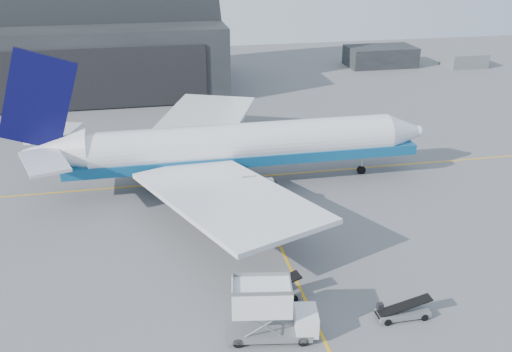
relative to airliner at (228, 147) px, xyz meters
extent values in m
plane|color=#565659|center=(2.52, -18.48, -4.57)|extent=(200.00, 200.00, 0.00)
cube|color=gold|center=(2.52, 1.52, -4.56)|extent=(80.00, 0.25, 0.02)
cube|color=gold|center=(2.52, -20.48, -4.56)|extent=(0.25, 40.00, 0.02)
cube|color=black|center=(-19.48, 46.52, 1.43)|extent=(50.00, 28.00, 12.00)
cube|color=black|center=(-19.48, 32.42, 0.43)|extent=(42.00, 0.40, 9.50)
cube|color=black|center=(40.52, 53.52, -4.57)|extent=(14.00, 8.00, 4.00)
cube|color=slate|center=(57.52, 49.52, -4.57)|extent=(8.00, 6.00, 2.80)
cylinder|color=white|center=(1.91, 0.00, 0.27)|extent=(33.52, 4.47, 4.47)
cone|color=white|center=(20.71, 0.00, 0.27)|extent=(4.10, 4.47, 4.47)
sphere|color=white|center=(22.57, 0.00, 0.27)|extent=(1.30, 1.30, 1.30)
cone|color=white|center=(-18.11, 0.00, 0.83)|extent=(6.52, 4.47, 4.47)
cube|color=black|center=(19.60, 0.00, 0.83)|extent=(2.42, 2.05, 0.65)
cube|color=navy|center=(1.91, 0.00, -1.18)|extent=(39.10, 4.52, 1.12)
cube|color=white|center=(-1.82, -11.17, -0.66)|extent=(17.17, 22.83, 1.36)
cube|color=white|center=(-1.82, 11.17, -0.66)|extent=(17.17, 22.83, 1.36)
cube|color=white|center=(-18.58, -4.19, 1.38)|extent=(5.70, 7.79, 0.33)
cube|color=white|center=(-18.58, 4.19, 1.38)|extent=(5.70, 7.79, 0.33)
cube|color=#080737|center=(-19.04, 0.00, 6.32)|extent=(8.63, 0.47, 10.72)
cylinder|color=gray|center=(0.97, -7.45, -2.15)|extent=(4.84, 2.51, 2.51)
cylinder|color=gray|center=(0.97, 7.45, -2.15)|extent=(4.84, 2.51, 2.51)
cylinder|color=#A5A5AA|center=(15.87, 0.00, -3.27)|extent=(0.26, 0.26, 2.61)
cylinder|color=black|center=(15.87, 0.00, -4.16)|extent=(1.02, 0.33, 1.02)
cylinder|color=black|center=(0.04, -2.98, -4.06)|extent=(1.21, 0.42, 1.21)
cylinder|color=black|center=(0.04, 2.98, -4.06)|extent=(1.21, 0.42, 1.21)
cube|color=slate|center=(-1.15, -26.52, -4.03)|extent=(6.19, 3.27, 0.49)
cube|color=silver|center=(1.37, -26.93, -3.25)|extent=(1.91, 2.48, 1.57)
cube|color=black|center=(2.09, -27.05, -3.00)|extent=(0.38, 1.85, 0.88)
cube|color=silver|center=(-1.74, -26.42, -1.24)|extent=(4.47, 3.09, 1.96)
cylinder|color=black|center=(0.91, -27.90, -4.18)|extent=(0.82, 0.42, 0.79)
cylinder|color=black|center=(1.24, -25.86, -4.18)|extent=(0.82, 0.42, 0.79)
cylinder|color=black|center=(-3.55, -27.17, -4.18)|extent=(0.82, 0.42, 0.79)
cylinder|color=black|center=(-3.22, -25.14, -4.18)|extent=(0.82, 0.42, 0.79)
cube|color=black|center=(-0.55, -10.05, -3.98)|extent=(4.73, 3.28, 0.97)
cube|color=silver|center=(0.07, -10.20, -3.12)|extent=(1.91, 2.23, 0.97)
cylinder|color=black|center=(0.67, -11.44, -4.14)|extent=(1.03, 0.59, 0.97)
cylinder|color=black|center=(1.16, -9.34, -4.14)|extent=(1.03, 0.59, 0.97)
cylinder|color=black|center=(-2.27, -10.76, -4.14)|extent=(1.03, 0.59, 0.97)
cylinder|color=black|center=(-1.78, -8.66, -4.14)|extent=(1.03, 0.59, 0.97)
cube|color=slate|center=(-0.35, -22.46, -4.07)|extent=(5.10, 2.43, 0.50)
cube|color=black|center=(-0.35, -22.46, -3.29)|extent=(5.33, 1.93, 1.42)
cube|color=black|center=(-2.43, -22.17, -3.52)|extent=(0.62, 0.53, 0.67)
cylinder|color=black|center=(1.53, -22.94, -4.24)|extent=(0.70, 0.38, 0.67)
cylinder|color=black|center=(1.28, -21.40, -4.24)|extent=(0.70, 0.38, 0.67)
cylinder|color=black|center=(-1.99, -23.51, -4.24)|extent=(0.70, 0.38, 0.67)
cylinder|color=black|center=(-2.24, -21.97, -4.24)|extent=(0.70, 0.38, 0.67)
cube|color=slate|center=(9.01, -26.38, -4.17)|extent=(3.98, 1.37, 0.41)
cube|color=black|center=(9.01, -26.38, -3.53)|extent=(4.24, 0.91, 1.15)
cube|color=black|center=(7.39, -25.88, -3.72)|extent=(0.45, 0.36, 0.54)
cylinder|color=black|center=(10.46, -27.01, -4.30)|extent=(0.54, 0.23, 0.54)
cylinder|color=black|center=(10.46, -25.75, -4.30)|extent=(0.54, 0.23, 0.54)
cylinder|color=black|center=(7.57, -27.01, -4.30)|extent=(0.54, 0.23, 0.54)
cylinder|color=black|center=(7.57, -25.74, -4.30)|extent=(0.54, 0.23, 0.54)
cube|color=red|center=(0.98, -13.50, -4.56)|extent=(0.40, 0.40, 0.03)
cone|color=red|center=(0.98, -13.50, -4.28)|extent=(0.40, 0.40, 0.58)
camera|label=1|loc=(-8.55, -58.29, 22.15)|focal=40.00mm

